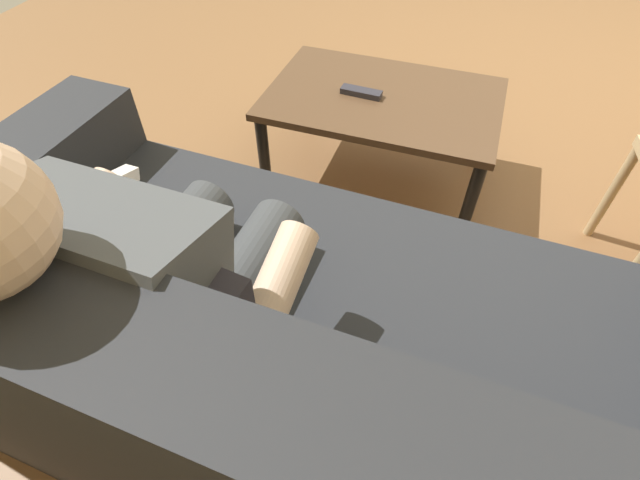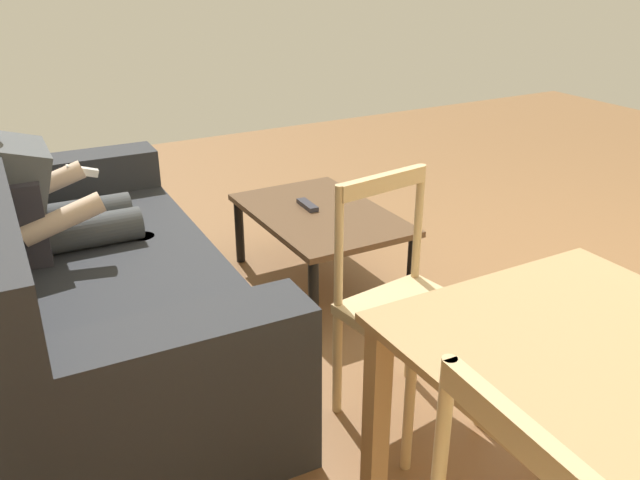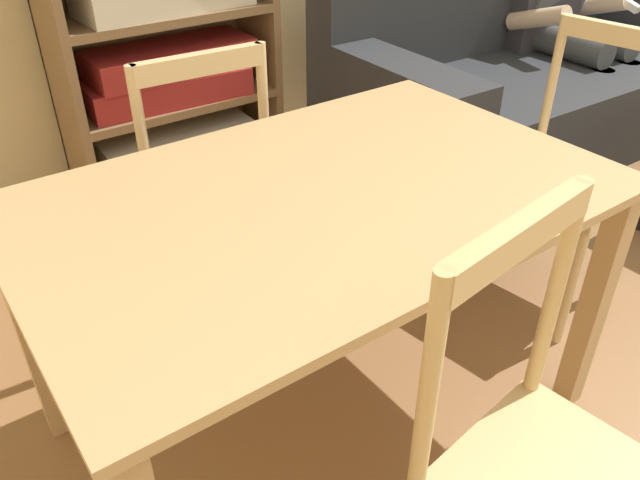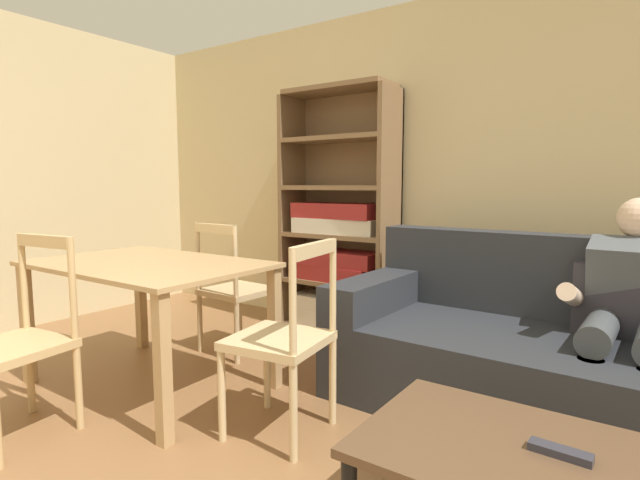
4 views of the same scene
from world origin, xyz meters
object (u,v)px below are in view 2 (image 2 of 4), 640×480
Objects in this scene: coffee_table at (320,220)px; dining_chair_facing_couch at (408,310)px; person_lounging at (51,210)px; tv_remote at (307,205)px; couch at (86,288)px.

dining_chair_facing_couch is at bearing 166.79° from coffee_table.
person_lounging reaches higher than dining_chair_facing_couch.
coffee_table is 1.03× the size of dining_chair_facing_couch.
person_lounging is 1.25m from tv_remote.
person_lounging reaches higher than couch.
couch is at bearing -170.29° from person_lounging.
person_lounging is 1.29m from coffee_table.
coffee_table is at bearing -84.62° from couch.
couch is 13.04× the size of tv_remote.
person_lounging is at bearing -2.54° from tv_remote.
person_lounging is (0.31, 0.05, 0.26)m from couch.
person_lounging is 1.17× the size of coffee_table.
couch reaches higher than tv_remote.
person_lounging is at bearing 9.71° from couch.
couch is 1.99× the size of person_lounging.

